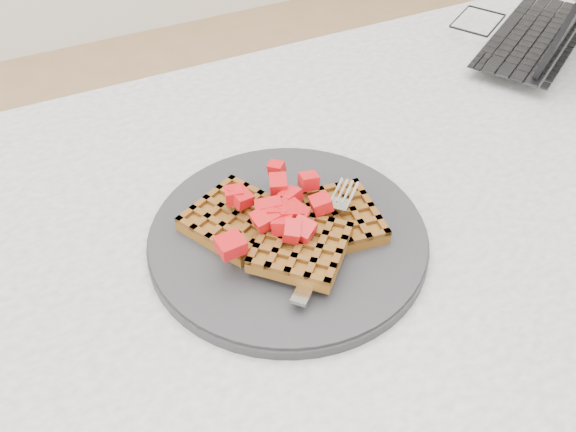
% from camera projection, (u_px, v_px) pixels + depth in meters
% --- Properties ---
extents(table, '(1.20, 0.80, 0.75)m').
position_uv_depth(table, '(366.00, 284.00, 0.80)').
color(table, silver).
rests_on(table, ground).
extents(plate, '(0.30, 0.30, 0.02)m').
position_uv_depth(plate, '(288.00, 238.00, 0.69)').
color(plate, '#232326').
rests_on(plate, table).
extents(waffles, '(0.21, 0.20, 0.03)m').
position_uv_depth(waffles, '(290.00, 227.00, 0.67)').
color(waffles, brown).
rests_on(waffles, plate).
extents(strawberry_pile, '(0.15, 0.15, 0.02)m').
position_uv_depth(strawberry_pile, '(288.00, 206.00, 0.66)').
color(strawberry_pile, '#A30007').
rests_on(strawberry_pile, waffles).
extents(fork, '(0.15, 0.14, 0.02)m').
position_uv_depth(fork, '(329.00, 238.00, 0.66)').
color(fork, silver).
rests_on(fork, plate).
extents(laptop, '(0.34, 0.32, 0.20)m').
position_uv_depth(laptop, '(526.00, 25.00, 0.98)').
color(laptop, black).
rests_on(laptop, table).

